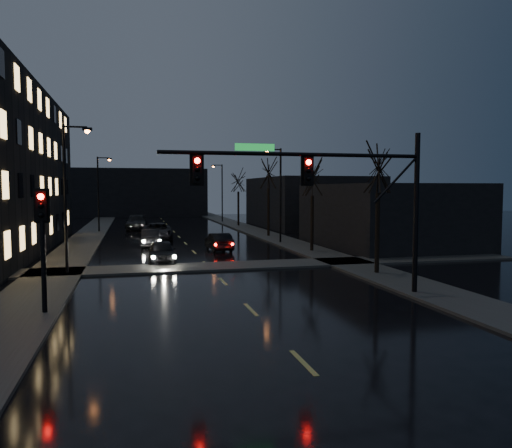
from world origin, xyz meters
TOP-DOWN VIEW (x-y plane):
  - ground at (0.00, 0.00)m, footprint 160.00×160.00m
  - sidewalk_left at (-8.50, 35.00)m, footprint 3.00×140.00m
  - sidewalk_right at (8.50, 35.00)m, footprint 3.00×140.00m
  - sidewalk_cross at (0.00, 18.50)m, footprint 40.00×3.00m
  - commercial_right_near at (15.50, 26.00)m, footprint 10.00×14.00m
  - commercial_right_far at (17.00, 48.00)m, footprint 12.00×18.00m
  - far_block at (-3.00, 78.00)m, footprint 22.00×10.00m
  - signal_mast at (3.85, 9.00)m, footprint 11.11×0.41m
  - signal_pole_left at (-7.50, 8.99)m, footprint 0.35×0.41m
  - tree_near at (8.40, 14.00)m, footprint 3.52×3.52m
  - tree_mid_a at (8.40, 24.00)m, footprint 3.30×3.30m
  - tree_mid_b at (8.40, 36.00)m, footprint 3.74×3.74m
  - tree_far at (8.40, 50.00)m, footprint 3.43×3.43m
  - streetlight_l_near at (-7.58, 18.00)m, footprint 1.53×0.28m
  - streetlight_l_far at (-7.58, 45.00)m, footprint 1.53×0.28m
  - streetlight_r_mid at (7.58, 30.00)m, footprint 1.53×0.28m
  - streetlight_r_far at (7.58, 58.00)m, footprint 1.53×0.28m
  - oncoming_car_a at (-2.60, 21.18)m, footprint 1.83×4.20m
  - oncoming_car_b at (-2.94, 30.46)m, footprint 1.61×4.19m
  - oncoming_car_c at (-2.15, 35.51)m, footprint 2.69×5.61m
  - oncoming_car_d at (-3.90, 47.78)m, footprint 2.58×5.71m
  - lead_car at (1.90, 26.40)m, footprint 1.63×4.12m

SIDE VIEW (x-z plane):
  - ground at x=0.00m, z-range 0.00..0.00m
  - sidewalk_left at x=-8.50m, z-range 0.00..0.12m
  - sidewalk_right at x=8.50m, z-range 0.00..0.12m
  - sidewalk_cross at x=0.00m, z-range 0.00..0.12m
  - lead_car at x=1.90m, z-range 0.00..1.34m
  - oncoming_car_b at x=-2.94m, z-range 0.00..1.36m
  - oncoming_car_a at x=-2.60m, z-range 0.00..1.41m
  - oncoming_car_c at x=-2.15m, z-range 0.00..1.54m
  - oncoming_car_d at x=-3.90m, z-range 0.00..1.62m
  - commercial_right_near at x=15.50m, z-range 0.00..5.00m
  - commercial_right_far at x=17.00m, z-range 0.00..6.00m
  - signal_pole_left at x=-7.50m, z-range 0.75..5.27m
  - far_block at x=-3.00m, z-range 0.00..8.00m
  - streetlight_l_near at x=-7.58m, z-range 0.77..8.77m
  - streetlight_l_far at x=-7.58m, z-range 0.77..8.77m
  - streetlight_r_mid at x=7.58m, z-range 0.77..8.77m
  - streetlight_r_far at x=7.58m, z-range 0.77..8.77m
  - signal_mast at x=3.85m, z-range 1.37..8.37m
  - tree_mid_a at x=8.40m, z-range 2.04..9.61m
  - tree_far at x=8.40m, z-range 2.12..10.00m
  - tree_near at x=8.40m, z-range 2.18..10.26m
  - tree_mid_b at x=8.40m, z-range 2.32..10.90m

